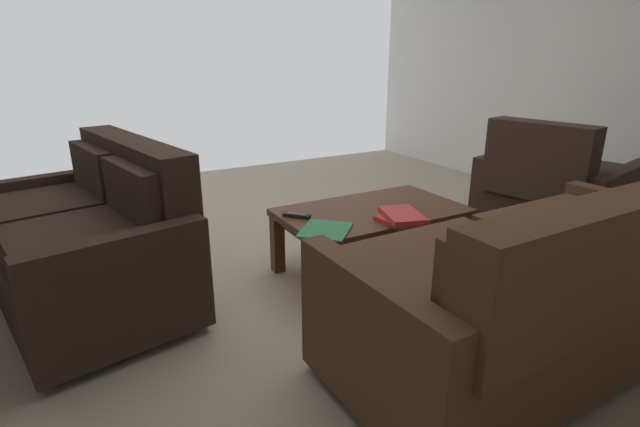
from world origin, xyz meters
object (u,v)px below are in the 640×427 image
at_px(book_stack, 402,217).
at_px(loose_magazine, 326,230).
at_px(coffee_table, 372,219).
at_px(sofa_main, 543,288).
at_px(loveseat_near, 92,238).
at_px(armchair_side, 554,193).
at_px(tv_remote, 297,215).

height_order(book_stack, loose_magazine, book_stack).
height_order(coffee_table, book_stack, book_stack).
bearing_deg(coffee_table, sofa_main, 93.80).
height_order(loveseat_near, book_stack, loveseat_near).
xyz_separation_m(armchair_side, tv_remote, (1.83, -0.34, 0.05)).
bearing_deg(armchair_side, coffee_table, -10.22).
distance_m(coffee_table, loose_magazine, 0.47).
bearing_deg(sofa_main, loose_magazine, -62.19).
bearing_deg(coffee_table, tv_remote, -11.57).
xyz_separation_m(loveseat_near, loose_magazine, (-1.09, 0.60, 0.04)).
height_order(book_stack, tv_remote, book_stack).
xyz_separation_m(armchair_side, book_stack, (1.36, 0.02, 0.06)).
relative_size(loveseat_near, tv_remote, 10.22).
relative_size(book_stack, tv_remote, 2.21).
bearing_deg(loveseat_near, coffee_table, 164.37).
bearing_deg(armchair_side, loose_magazine, -2.29).
relative_size(sofa_main, loveseat_near, 1.18).
height_order(loveseat_near, armchair_side, armchair_side).
distance_m(coffee_table, armchair_side, 1.39).
height_order(tv_remote, loose_magazine, tv_remote).
xyz_separation_m(sofa_main, tv_remote, (0.54, -1.22, 0.05)).
height_order(sofa_main, coffee_table, sofa_main).
distance_m(armchair_side, book_stack, 1.36).
bearing_deg(tv_remote, loose_magazine, 97.30).
distance_m(loveseat_near, loose_magazine, 1.24).
xyz_separation_m(loveseat_near, coffee_table, (-1.51, 0.42, -0.03)).
xyz_separation_m(loveseat_near, armchair_side, (-2.88, 0.67, -0.00)).
relative_size(coffee_table, loose_magazine, 3.89).
bearing_deg(sofa_main, tv_remote, -66.28).
relative_size(coffee_table, tv_remote, 7.34).
bearing_deg(loose_magazine, loveseat_near, 16.50).
height_order(sofa_main, loveseat_near, loveseat_near).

